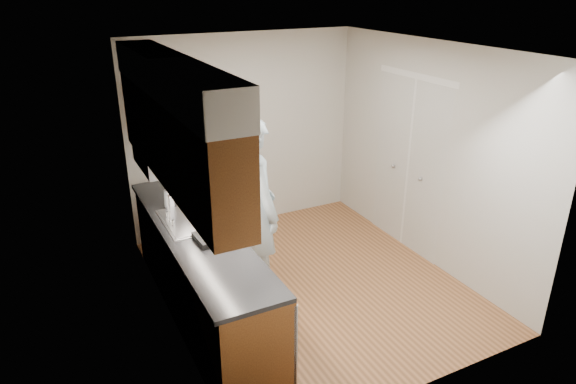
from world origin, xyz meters
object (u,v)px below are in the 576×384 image
object	(u,v)px
steel_can	(201,196)
dish_rack	(215,237)
soap_bottle_c	(185,189)
soap_bottle_a	(169,195)
soap_bottle_b	(190,187)
person	(254,198)

from	to	relation	value
steel_can	dish_rack	world-z (taller)	steel_can
soap_bottle_c	dish_rack	distance (m)	1.07
soap_bottle_a	soap_bottle_b	bearing A→B (deg)	39.77
soap_bottle_a	soap_bottle_b	distance (m)	0.38
soap_bottle_a	soap_bottle_c	bearing A→B (deg)	43.49
person	steel_can	xyz separation A→B (m)	(-0.38, 0.51, -0.10)
soap_bottle_a	dish_rack	bearing A→B (deg)	-78.06
soap_bottle_a	dish_rack	size ratio (longest dim) A/B	0.79
person	dish_rack	bearing A→B (deg)	116.23
soap_bottle_c	steel_can	distance (m)	0.24
person	soap_bottle_c	size ratio (longest dim) A/B	12.35
soap_bottle_a	steel_can	world-z (taller)	soap_bottle_a
steel_can	person	bearing A→B (deg)	-53.25
soap_bottle_c	dish_rack	xyz separation A→B (m)	(-0.04, -1.07, -0.06)
dish_rack	steel_can	bearing A→B (deg)	76.78
soap_bottle_a	soap_bottle_c	distance (m)	0.31
soap_bottle_a	dish_rack	xyz separation A→B (m)	(0.18, -0.86, -0.11)
soap_bottle_a	soap_bottle_b	world-z (taller)	soap_bottle_a
soap_bottle_a	person	bearing A→B (deg)	-35.25
soap_bottle_b	soap_bottle_c	size ratio (longest dim) A/B	1.01
steel_can	dish_rack	bearing A→B (deg)	-99.97
person	soap_bottle_a	bearing A→B (deg)	46.97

